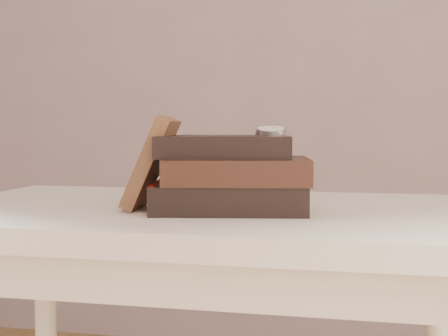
# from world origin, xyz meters

# --- Properties ---
(back_wall) EXTENTS (3.50, 0.02, 2.70)m
(back_wall) POSITION_xyz_m (0.00, 1.75, 1.35)
(back_wall) COLOR gray
(back_wall) RESTS_ON ground
(table) EXTENTS (1.00, 0.60, 0.75)m
(table) POSITION_xyz_m (0.00, 0.35, 0.66)
(table) COLOR silver
(table) RESTS_ON ground
(book_stack) EXTENTS (0.30, 0.23, 0.13)m
(book_stack) POSITION_xyz_m (0.06, 0.30, 0.81)
(book_stack) COLOR black
(book_stack) RESTS_ON table
(journal) EXTENTS (0.10, 0.11, 0.17)m
(journal) POSITION_xyz_m (-0.08, 0.29, 0.83)
(journal) COLOR #442A1A
(journal) RESTS_ON table
(pocket_watch) EXTENTS (0.06, 0.16, 0.02)m
(pocket_watch) POSITION_xyz_m (0.14, 0.31, 0.89)
(pocket_watch) COLOR silver
(pocket_watch) RESTS_ON book_stack
(eyeglasses) EXTENTS (0.13, 0.15, 0.05)m
(eyeglasses) POSITION_xyz_m (-0.04, 0.38, 0.82)
(eyeglasses) COLOR silver
(eyeglasses) RESTS_ON book_stack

